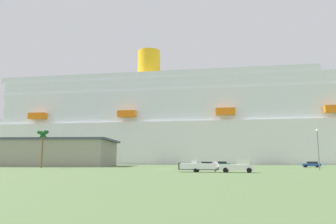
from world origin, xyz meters
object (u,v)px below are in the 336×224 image
pickup_truck (238,166)px  palm_tree (43,137)px  parked_car_green_wagon (223,164)px  parked_car_silver_sedan (207,165)px  street_lamp (318,143)px  cruise_ship (224,126)px  parked_car_blue_suv (311,164)px  small_boat_on_trailer (202,166)px

pickup_truck → palm_tree: (-47.07, 25.14, 6.83)m
parked_car_green_wagon → pickup_truck: bearing=-89.9°
parked_car_silver_sedan → parked_car_green_wagon: (4.64, 14.81, -0.00)m
pickup_truck → street_lamp: (17.63, 14.33, 4.35)m
parked_car_green_wagon → cruise_ship: bearing=85.6°
palm_tree → parked_car_blue_suv: bearing=10.5°
small_boat_on_trailer → street_lamp: size_ratio=1.01×
small_boat_on_trailer → parked_car_blue_suv: bearing=51.5°
pickup_truck → street_lamp: size_ratio=0.70×
small_boat_on_trailer → parked_car_blue_suv: (29.62, 37.29, -0.13)m
parked_car_silver_sedan → street_lamp: bearing=-25.9°
small_boat_on_trailer → palm_tree: palm_tree is taller
palm_tree → street_lamp: 65.64m
palm_tree → parked_car_green_wagon: palm_tree is taller
street_lamp → parked_car_blue_suv: street_lamp is taller
parked_car_silver_sedan → parked_car_blue_suv: bearing=24.6°
pickup_truck → small_boat_on_trailer: bearing=171.2°
cruise_ship → street_lamp: bearing=-80.9°
pickup_truck → parked_car_green_wagon: size_ratio=1.32×
pickup_truck → cruise_ship: bearing=87.5°
cruise_ship → parked_car_blue_suv: size_ratio=59.12×
street_lamp → parked_car_green_wagon: 31.50m
cruise_ship → street_lamp: cruise_ship is taller
small_boat_on_trailer → palm_tree: size_ratio=0.86×
pickup_truck → street_lamp: bearing=39.1°
pickup_truck → small_boat_on_trailer: 5.98m
small_boat_on_trailer → parked_car_silver_sedan: size_ratio=1.83×
palm_tree → parked_car_green_wagon: size_ratio=2.19×
palm_tree → parked_car_blue_suv: 72.31m
small_boat_on_trailer → street_lamp: (23.54, 13.41, 4.43)m
small_boat_on_trailer → street_lamp: 27.45m
parked_car_green_wagon → palm_tree: bearing=-162.5°
parked_car_blue_suv → parked_car_green_wagon: 23.86m
parked_car_silver_sedan → parked_car_green_wagon: same height
small_boat_on_trailer → street_lamp: bearing=29.7°
parked_car_blue_suv → parked_car_green_wagon: (-23.79, 1.77, -0.00)m
pickup_truck → parked_car_silver_sedan: 25.61m
pickup_truck → parked_car_blue_suv: bearing=58.2°
cruise_ship → parked_car_blue_suv: bearing=-71.8°
cruise_ship → parked_car_silver_sedan: size_ratio=63.19×
pickup_truck → parked_car_silver_sedan: bearing=100.6°
small_boat_on_trailer → parked_car_green_wagon: (5.83, 39.06, -0.13)m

